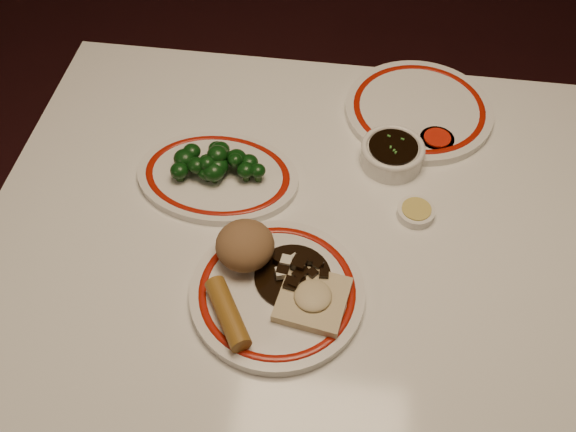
{
  "coord_description": "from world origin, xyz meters",
  "views": [
    {
      "loc": [
        0.0,
        -0.64,
        1.61
      ],
      "look_at": [
        -0.08,
        -0.01,
        0.8
      ],
      "focal_mm": 40.0,
      "sensor_mm": 36.0,
      "label": 1
    }
  ],
  "objects_px": {
    "main_plate": "(277,292)",
    "soy_bowl": "(392,155)",
    "broccoli_pile": "(214,163)",
    "spring_roll": "(228,313)",
    "broccoli_plate": "(218,176)",
    "dining_table": "(336,267)",
    "stirfry_heap": "(296,274)",
    "rice_mound": "(245,245)",
    "fried_wonton": "(313,299)"
  },
  "relations": [
    {
      "from": "spring_roll",
      "to": "broccoli_pile",
      "type": "distance_m",
      "value": 0.3
    },
    {
      "from": "dining_table",
      "to": "main_plate",
      "type": "height_order",
      "value": "main_plate"
    },
    {
      "from": "dining_table",
      "to": "stirfry_heap",
      "type": "height_order",
      "value": "stirfry_heap"
    },
    {
      "from": "fried_wonton",
      "to": "stirfry_heap",
      "type": "xyz_separation_m",
      "value": [
        -0.03,
        0.04,
        -0.0
      ]
    },
    {
      "from": "dining_table",
      "to": "stirfry_heap",
      "type": "xyz_separation_m",
      "value": [
        -0.06,
        -0.1,
        0.12
      ]
    },
    {
      "from": "fried_wonton",
      "to": "broccoli_pile",
      "type": "xyz_separation_m",
      "value": [
        -0.2,
        0.24,
        0.01
      ]
    },
    {
      "from": "fried_wonton",
      "to": "rice_mound",
      "type": "bearing_deg",
      "value": 149.69
    },
    {
      "from": "spring_roll",
      "to": "soy_bowl",
      "type": "relative_size",
      "value": 1.04
    },
    {
      "from": "main_plate",
      "to": "rice_mound",
      "type": "bearing_deg",
      "value": 137.72
    },
    {
      "from": "dining_table",
      "to": "soy_bowl",
      "type": "bearing_deg",
      "value": 66.66
    },
    {
      "from": "broccoli_plate",
      "to": "dining_table",
      "type": "bearing_deg",
      "value": -23.26
    },
    {
      "from": "main_plate",
      "to": "fried_wonton",
      "type": "distance_m",
      "value": 0.06
    },
    {
      "from": "fried_wonton",
      "to": "broccoli_plate",
      "type": "relative_size",
      "value": 0.38
    },
    {
      "from": "broccoli_plate",
      "to": "broccoli_pile",
      "type": "xyz_separation_m",
      "value": [
        -0.0,
        0.0,
        0.03
      ]
    },
    {
      "from": "rice_mound",
      "to": "broccoli_plate",
      "type": "height_order",
      "value": "rice_mound"
    },
    {
      "from": "fried_wonton",
      "to": "soy_bowl",
      "type": "xyz_separation_m",
      "value": [
        0.11,
        0.32,
        -0.01
      ]
    },
    {
      "from": "main_plate",
      "to": "broccoli_pile",
      "type": "height_order",
      "value": "broccoli_pile"
    },
    {
      "from": "soy_bowl",
      "to": "main_plate",
      "type": "bearing_deg",
      "value": -117.78
    },
    {
      "from": "stirfry_heap",
      "to": "soy_bowl",
      "type": "height_order",
      "value": "stirfry_heap"
    },
    {
      "from": "main_plate",
      "to": "stirfry_heap",
      "type": "relative_size",
      "value": 2.76
    },
    {
      "from": "spring_roll",
      "to": "fried_wonton",
      "type": "height_order",
      "value": "spring_roll"
    },
    {
      "from": "main_plate",
      "to": "soy_bowl",
      "type": "height_order",
      "value": "soy_bowl"
    },
    {
      "from": "fried_wonton",
      "to": "soy_bowl",
      "type": "relative_size",
      "value": 1.02
    },
    {
      "from": "main_plate",
      "to": "fried_wonton",
      "type": "height_order",
      "value": "fried_wonton"
    },
    {
      "from": "stirfry_heap",
      "to": "broccoli_pile",
      "type": "bearing_deg",
      "value": 130.38
    },
    {
      "from": "dining_table",
      "to": "broccoli_plate",
      "type": "xyz_separation_m",
      "value": [
        -0.23,
        0.1,
        0.1
      ]
    },
    {
      "from": "spring_roll",
      "to": "broccoli_plate",
      "type": "height_order",
      "value": "spring_roll"
    },
    {
      "from": "rice_mound",
      "to": "fried_wonton",
      "type": "height_order",
      "value": "rice_mound"
    },
    {
      "from": "dining_table",
      "to": "fried_wonton",
      "type": "xyz_separation_m",
      "value": [
        -0.03,
        -0.14,
        0.12
      ]
    },
    {
      "from": "rice_mound",
      "to": "stirfry_heap",
      "type": "distance_m",
      "value": 0.09
    },
    {
      "from": "rice_mound",
      "to": "fried_wonton",
      "type": "distance_m",
      "value": 0.13
    },
    {
      "from": "main_plate",
      "to": "broccoli_plate",
      "type": "bearing_deg",
      "value": 122.1
    },
    {
      "from": "main_plate",
      "to": "soy_bowl",
      "type": "xyz_separation_m",
      "value": [
        0.16,
        0.31,
        0.01
      ]
    },
    {
      "from": "broccoli_pile",
      "to": "soy_bowl",
      "type": "bearing_deg",
      "value": 14.98
    },
    {
      "from": "broccoli_pile",
      "to": "spring_roll",
      "type": "bearing_deg",
      "value": -74.24
    },
    {
      "from": "rice_mound",
      "to": "spring_roll",
      "type": "relative_size",
      "value": 0.79
    },
    {
      "from": "stirfry_heap",
      "to": "soy_bowl",
      "type": "distance_m",
      "value": 0.31
    },
    {
      "from": "rice_mound",
      "to": "broccoli_pile",
      "type": "xyz_separation_m",
      "value": [
        -0.09,
        0.17,
        -0.01
      ]
    },
    {
      "from": "rice_mound",
      "to": "main_plate",
      "type": "bearing_deg",
      "value": -42.28
    },
    {
      "from": "dining_table",
      "to": "broccoli_plate",
      "type": "relative_size",
      "value": 4.0
    },
    {
      "from": "dining_table",
      "to": "broccoli_pile",
      "type": "xyz_separation_m",
      "value": [
        -0.23,
        0.1,
        0.13
      ]
    },
    {
      "from": "dining_table",
      "to": "soy_bowl",
      "type": "distance_m",
      "value": 0.23
    },
    {
      "from": "soy_bowl",
      "to": "dining_table",
      "type": "bearing_deg",
      "value": -113.34
    },
    {
      "from": "dining_table",
      "to": "soy_bowl",
      "type": "height_order",
      "value": "soy_bowl"
    },
    {
      "from": "fried_wonton",
      "to": "broccoli_pile",
      "type": "bearing_deg",
      "value": 129.84
    },
    {
      "from": "main_plate",
      "to": "spring_roll",
      "type": "xyz_separation_m",
      "value": [
        -0.06,
        -0.06,
        0.02
      ]
    },
    {
      "from": "fried_wonton",
      "to": "stirfry_heap",
      "type": "relative_size",
      "value": 0.96
    },
    {
      "from": "fried_wonton",
      "to": "broccoli_pile",
      "type": "distance_m",
      "value": 0.31
    },
    {
      "from": "main_plate",
      "to": "rice_mound",
      "type": "relative_size",
      "value": 3.58
    },
    {
      "from": "fried_wonton",
      "to": "broccoli_pile",
      "type": "height_order",
      "value": "broccoli_pile"
    }
  ]
}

